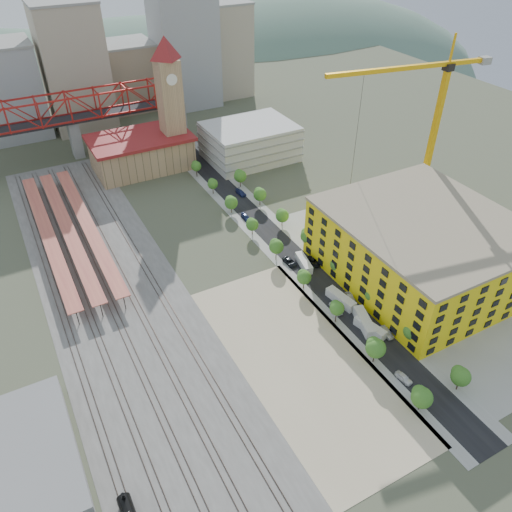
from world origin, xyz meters
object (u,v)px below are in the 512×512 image
site_trailer_a (370,328)px  car_0 (404,378)px  site_trailer_b (364,322)px  clock_tower (169,91)px  site_trailer_d (304,263)px  site_trailer_c (341,299)px  construction_building (422,248)px  tower_crane (429,110)px

site_trailer_a → car_0: bearing=-113.8°
site_trailer_b → car_0: 18.20m
clock_tower → car_0: clock_tower is taller
site_trailer_a → car_0: (-3.00, -15.68, -0.46)m
site_trailer_a → site_trailer_d: bearing=77.1°
site_trailer_d → car_0: size_ratio=2.03×
site_trailer_d → site_trailer_c: bearing=-78.6°
clock_tower → site_trailer_b: bearing=-85.8°
site_trailer_a → site_trailer_b: bearing=77.1°
site_trailer_b → car_0: bearing=-82.8°
construction_building → site_trailer_a: bearing=-155.6°
clock_tower → site_trailer_c: (8.00, -99.62, -27.43)m
tower_crane → site_trailer_b: 70.36m
clock_tower → tower_crane: 91.75m
tower_crane → site_trailer_a: size_ratio=6.49×
site_trailer_b → site_trailer_c: site_trailer_b is taller
site_trailer_c → car_0: size_ratio=2.15×
site_trailer_d → site_trailer_a: bearing=-78.6°
clock_tower → site_trailer_b: (8.00, -109.54, -27.37)m
site_trailer_b → site_trailer_c: 9.92m
clock_tower → site_trailer_a: 115.41m
tower_crane → site_trailer_c: tower_crane is taller
tower_crane → site_trailer_b: bearing=-142.3°
construction_building → car_0: (-29.00, -27.48, -8.68)m
site_trailer_a → site_trailer_c: bearing=77.1°
site_trailer_a → clock_tower: bearing=81.2°
site_trailer_c → car_0: site_trailer_c is taller
tower_crane → site_trailer_d: size_ratio=6.46×
site_trailer_a → site_trailer_c: site_trailer_c is taller
site_trailer_a → site_trailer_c: (0.00, 12.18, 0.08)m
construction_building → clock_tower: bearing=108.8°
tower_crane → construction_building: bearing=-129.0°
clock_tower → car_0: bearing=-87.8°
construction_building → site_trailer_a: construction_building is taller
construction_building → site_trailer_c: (-26.00, 0.38, -8.14)m
clock_tower → tower_crane: tower_crane is taller
site_trailer_a → car_0: 15.97m
site_trailer_a → site_trailer_d: site_trailer_d is taller
site_trailer_b → car_0: size_ratio=2.26×
site_trailer_d → car_0: bearing=-82.4°
clock_tower → site_trailer_b: clock_tower is taller
construction_building → tower_crane: 44.43m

